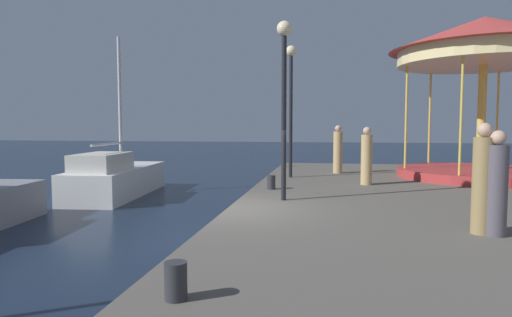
{
  "coord_description": "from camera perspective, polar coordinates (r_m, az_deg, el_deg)",
  "views": [
    {
      "loc": [
        2.2,
        -9.57,
        2.62
      ],
      "look_at": [
        -0.17,
        4.92,
        1.53
      ],
      "focal_mm": 31.44,
      "sensor_mm": 36.0,
      "label": 1
    }
  ],
  "objects": [
    {
      "name": "bollard_center",
      "position": [
        12.78,
        1.95,
        -3.04
      ],
      "size": [
        0.24,
        0.24,
        0.4
      ],
      "primitive_type": "cylinder",
      "color": "#2D2D33",
      "rests_on": "quay_dock"
    },
    {
      "name": "person_mid_promenade",
      "position": [
        8.36,
        28.28,
        -3.18
      ],
      "size": [
        0.34,
        0.34,
        1.74
      ],
      "color": "#514C56",
      "rests_on": "quay_dock"
    },
    {
      "name": "lamp_post_near_edge",
      "position": [
        10.89,
        3.59,
        10.12
      ],
      "size": [
        0.36,
        0.36,
        4.29
      ],
      "color": "black",
      "rests_on": "quay_dock"
    },
    {
      "name": "ground_plane",
      "position": [
        10.16,
        -3.58,
        -10.71
      ],
      "size": [
        120.0,
        120.0,
        0.0
      ],
      "primitive_type": "plane",
      "color": "#162338"
    },
    {
      "name": "person_near_carousel",
      "position": [
        17.3,
        10.37,
        0.98
      ],
      "size": [
        0.34,
        0.34,
        1.82
      ],
      "color": "tan",
      "rests_on": "quay_dock"
    },
    {
      "name": "lamp_post_mid_promenade",
      "position": [
        15.7,
        4.47,
        8.87
      ],
      "size": [
        0.36,
        0.36,
        4.55
      ],
      "color": "black",
      "rests_on": "quay_dock"
    },
    {
      "name": "person_far_corner",
      "position": [
        8.39,
        26.89,
        -2.69
      ],
      "size": [
        0.34,
        0.34,
        1.86
      ],
      "color": "#937A4C",
      "rests_on": "quay_dock"
    },
    {
      "name": "sailboat_white",
      "position": [
        17.31,
        -17.5,
        -2.42
      ],
      "size": [
        2.39,
        5.74,
        5.92
      ],
      "color": "white",
      "rests_on": "ground"
    },
    {
      "name": "carousel",
      "position": [
        17.44,
        26.98,
        11.34
      ],
      "size": [
        6.28,
        6.28,
        5.49
      ],
      "color": "#B23333",
      "rests_on": "quay_dock"
    },
    {
      "name": "bollard_north",
      "position": [
        4.92,
        -10.17,
        -15.07
      ],
      "size": [
        0.24,
        0.24,
        0.4
      ],
      "primitive_type": "cylinder",
      "color": "#2D2D33",
      "rests_on": "quay_dock"
    },
    {
      "name": "person_by_the_water",
      "position": [
        14.11,
        13.89,
        0.1
      ],
      "size": [
        0.34,
        0.34,
        1.77
      ],
      "color": "tan",
      "rests_on": "quay_dock"
    }
  ]
}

